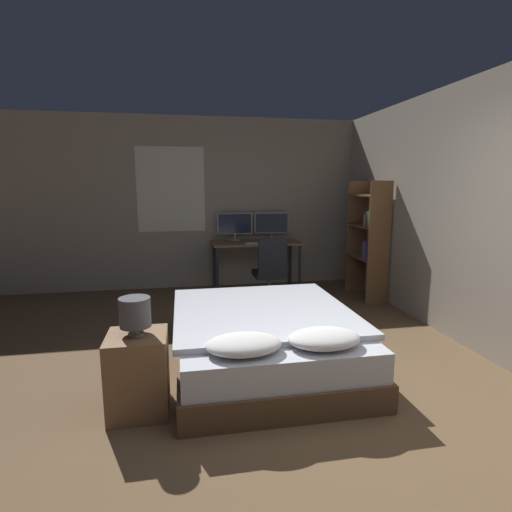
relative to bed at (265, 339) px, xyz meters
name	(u,v)px	position (x,y,z in m)	size (l,w,h in m)	color
ground_plane	(341,446)	(0.24, -1.22, -0.26)	(20.00, 20.00, 0.00)	brown
wall_back	(239,203)	(0.23, 3.11, 1.10)	(12.00, 0.08, 2.70)	#9E9384
wall_side_right	(464,214)	(2.16, 0.28, 1.09)	(0.06, 12.00, 2.70)	#9E9384
bed	(265,339)	(0.00, 0.00, 0.00)	(1.61, 1.97, 0.59)	brown
nightstand	(138,374)	(-1.06, -0.57, 0.04)	(0.42, 0.42, 0.59)	brown
bedside_lamp	(135,313)	(-1.06, -0.57, 0.50)	(0.22, 0.22, 0.27)	gray
desk	(256,248)	(0.43, 2.71, 0.41)	(1.37, 0.65, 0.77)	#846042
monitor_left	(235,225)	(0.13, 2.94, 0.77)	(0.56, 0.16, 0.44)	#B7B7BC
monitor_right	(272,224)	(0.73, 2.94, 0.77)	(0.56, 0.16, 0.44)	#B7B7BC
keyboard	(259,243)	(0.43, 2.49, 0.52)	(0.42, 0.13, 0.02)	#B7B7BC
computer_mouse	(278,242)	(0.73, 2.49, 0.53)	(0.07, 0.05, 0.04)	#B7B7BC
office_chair	(270,278)	(0.49, 1.95, 0.10)	(0.52, 0.52, 0.93)	black
bookshelf	(370,235)	(1.95, 1.92, 0.68)	(0.33, 0.73, 1.71)	brown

